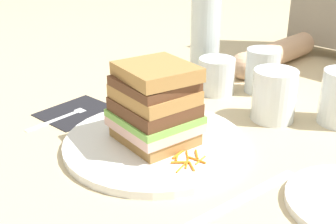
% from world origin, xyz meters
% --- Properties ---
extents(ground_plane, '(3.00, 3.00, 0.00)m').
position_xyz_m(ground_plane, '(0.00, 0.00, 0.00)').
color(ground_plane, '#C6B289').
extents(main_plate, '(0.30, 0.30, 0.01)m').
position_xyz_m(main_plate, '(-0.02, -0.02, 0.01)').
color(main_plate, white).
rests_on(main_plate, ground_plane).
extents(sandwich, '(0.14, 0.13, 0.13)m').
position_xyz_m(sandwich, '(-0.02, -0.02, 0.07)').
color(sandwich, '#A87A42').
rests_on(sandwich, main_plate).
extents(carrot_shred_0, '(0.03, 0.02, 0.00)m').
position_xyz_m(carrot_shred_0, '(-0.12, -0.01, 0.01)').
color(carrot_shred_0, orange).
rests_on(carrot_shred_0, main_plate).
extents(carrot_shred_1, '(0.03, 0.01, 0.00)m').
position_xyz_m(carrot_shred_1, '(-0.11, -0.03, 0.01)').
color(carrot_shred_1, orange).
rests_on(carrot_shred_1, main_plate).
extents(carrot_shred_2, '(0.02, 0.02, 0.00)m').
position_xyz_m(carrot_shred_2, '(-0.09, -0.02, 0.01)').
color(carrot_shred_2, orange).
rests_on(carrot_shred_2, main_plate).
extents(carrot_shred_3, '(0.02, 0.02, 0.00)m').
position_xyz_m(carrot_shred_3, '(-0.08, -0.01, 0.01)').
color(carrot_shred_3, orange).
rests_on(carrot_shred_3, main_plate).
extents(carrot_shred_4, '(0.00, 0.02, 0.00)m').
position_xyz_m(carrot_shred_4, '(-0.09, -0.02, 0.01)').
color(carrot_shred_4, orange).
rests_on(carrot_shred_4, main_plate).
extents(carrot_shred_5, '(0.02, 0.03, 0.00)m').
position_xyz_m(carrot_shred_5, '(-0.12, -0.02, 0.01)').
color(carrot_shred_5, orange).
rests_on(carrot_shred_5, main_plate).
extents(carrot_shred_6, '(0.02, 0.03, 0.00)m').
position_xyz_m(carrot_shred_6, '(-0.11, 0.01, 0.01)').
color(carrot_shred_6, orange).
rests_on(carrot_shred_6, main_plate).
extents(carrot_shred_7, '(0.03, 0.01, 0.00)m').
position_xyz_m(carrot_shred_7, '(-0.10, -0.03, 0.01)').
color(carrot_shred_7, orange).
rests_on(carrot_shred_7, main_plate).
extents(carrot_shred_8, '(0.03, 0.01, 0.00)m').
position_xyz_m(carrot_shred_8, '(-0.08, -0.02, 0.01)').
color(carrot_shred_8, orange).
rests_on(carrot_shred_8, main_plate).
extents(carrot_shred_9, '(0.02, 0.02, 0.00)m').
position_xyz_m(carrot_shred_9, '(0.06, -0.02, 0.01)').
color(carrot_shred_9, orange).
rests_on(carrot_shred_9, main_plate).
extents(carrot_shred_10, '(0.03, 0.01, 0.00)m').
position_xyz_m(carrot_shred_10, '(0.07, -0.03, 0.01)').
color(carrot_shred_10, orange).
rests_on(carrot_shred_10, main_plate).
extents(carrot_shred_11, '(0.01, 0.03, 0.00)m').
position_xyz_m(carrot_shred_11, '(0.07, -0.06, 0.01)').
color(carrot_shred_11, orange).
rests_on(carrot_shred_11, main_plate).
extents(carrot_shred_12, '(0.02, 0.02, 0.00)m').
position_xyz_m(carrot_shred_12, '(0.05, -0.03, 0.01)').
color(carrot_shred_12, orange).
rests_on(carrot_shred_12, main_plate).
extents(carrot_shred_13, '(0.01, 0.03, 0.00)m').
position_xyz_m(carrot_shred_13, '(0.08, -0.02, 0.01)').
color(carrot_shred_13, orange).
rests_on(carrot_shred_13, main_plate).
extents(carrot_shred_14, '(0.02, 0.02, 0.00)m').
position_xyz_m(carrot_shred_14, '(0.06, -0.05, 0.01)').
color(carrot_shred_14, orange).
rests_on(carrot_shred_14, main_plate).
extents(carrot_shred_15, '(0.01, 0.03, 0.00)m').
position_xyz_m(carrot_shred_15, '(0.04, -0.03, 0.01)').
color(carrot_shred_15, orange).
rests_on(carrot_shred_15, main_plate).
extents(carrot_shred_16, '(0.01, 0.02, 0.00)m').
position_xyz_m(carrot_shred_16, '(0.05, -0.04, 0.01)').
color(carrot_shred_16, orange).
rests_on(carrot_shred_16, main_plate).
extents(carrot_shred_17, '(0.02, 0.02, 0.00)m').
position_xyz_m(carrot_shred_17, '(0.07, -0.05, 0.01)').
color(carrot_shred_17, orange).
rests_on(carrot_shred_17, main_plate).
extents(carrot_shred_18, '(0.02, 0.02, 0.00)m').
position_xyz_m(carrot_shred_18, '(0.08, -0.05, 0.01)').
color(carrot_shred_18, orange).
rests_on(carrot_shred_18, main_plate).
extents(napkin_dark, '(0.12, 0.14, 0.00)m').
position_xyz_m(napkin_dark, '(-0.22, -0.04, 0.00)').
color(napkin_dark, black).
rests_on(napkin_dark, ground_plane).
extents(fork, '(0.02, 0.17, 0.00)m').
position_xyz_m(fork, '(-0.22, -0.06, 0.00)').
color(fork, silver).
rests_on(fork, napkin_dark).
extents(knife, '(0.04, 0.20, 0.00)m').
position_xyz_m(knife, '(0.17, -0.04, 0.00)').
color(knife, silver).
rests_on(knife, ground_plane).
extents(juice_glass, '(0.08, 0.08, 0.09)m').
position_xyz_m(juice_glass, '(0.06, 0.20, 0.04)').
color(juice_glass, white).
rests_on(juice_glass, ground_plane).
extents(water_bottle, '(0.07, 0.07, 0.28)m').
position_xyz_m(water_bottle, '(-0.19, 0.29, 0.13)').
color(water_bottle, silver).
rests_on(water_bottle, ground_plane).
extents(empty_tumbler_0, '(0.07, 0.07, 0.09)m').
position_xyz_m(empty_tumbler_0, '(-0.04, 0.30, 0.05)').
color(empty_tumbler_0, silver).
rests_on(empty_tumbler_0, ground_plane).
extents(empty_tumbler_1, '(0.08, 0.08, 0.07)m').
position_xyz_m(empty_tumbler_1, '(-0.10, 0.23, 0.04)').
color(empty_tumbler_1, silver).
rests_on(empty_tumbler_1, ground_plane).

